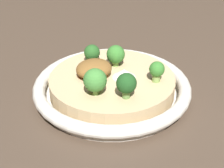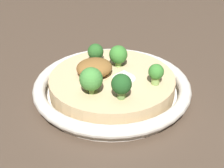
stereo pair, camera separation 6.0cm
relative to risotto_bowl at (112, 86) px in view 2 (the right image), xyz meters
The scene contains 9 objects.
ground_plane 0.02m from the risotto_bowl, ahead, with size 6.00×6.00×0.00m, color #47382B.
risotto_bowl is the anchor object (origin of this frame).
cheese_sprinkle 0.03m from the risotto_bowl, 148.97° to the left, with size 0.04×0.04×0.01m.
crispy_onion_garnish 0.05m from the risotto_bowl, 32.53° to the right, with size 0.06×0.06×0.03m.
broccoli_front_right 0.08m from the risotto_bowl, 83.33° to the right, with size 0.03×0.03×0.04m.
broccoli_front 0.06m from the risotto_bowl, 127.78° to the right, with size 0.03×0.03×0.04m.
broccoli_right 0.08m from the risotto_bowl, 36.63° to the left, with size 0.04×0.04×0.05m.
broccoli_back_right 0.08m from the risotto_bowl, 80.58° to the left, with size 0.03×0.03×0.04m.
broccoli_back_left 0.09m from the risotto_bowl, 140.21° to the left, with size 0.03×0.03×0.04m.
Camera 2 is at (0.19, 0.48, 0.34)m, focal length 55.00 mm.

